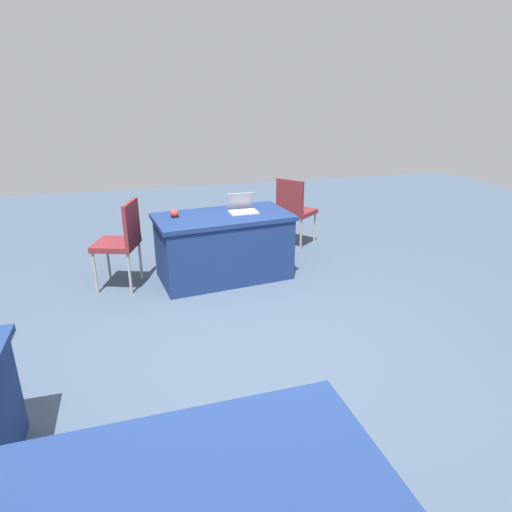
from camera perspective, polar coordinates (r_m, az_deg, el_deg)
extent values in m
plane|color=#3D4C60|center=(3.69, -0.28, -14.14)|extent=(14.40, 14.40, 0.00)
cube|color=navy|center=(5.09, -4.24, 4.99)|extent=(1.61, 0.98, 0.05)
cube|color=navy|center=(5.21, -4.13, 0.98)|extent=(1.55, 0.94, 0.71)
cube|color=navy|center=(1.86, -9.31, -27.43)|extent=(1.58, 0.86, 0.05)
cylinder|color=#9E9993|center=(5.12, -19.85, -2.05)|extent=(0.03, 0.03, 0.47)
cylinder|color=#9E9993|center=(5.44, -18.34, -0.52)|extent=(0.03, 0.03, 0.47)
cylinder|color=#9E9993|center=(4.98, -15.83, -2.21)|extent=(0.03, 0.03, 0.47)
cylinder|color=#9E9993|center=(5.31, -14.53, -0.62)|extent=(0.03, 0.03, 0.47)
cube|color=maroon|center=(5.12, -17.45, 1.42)|extent=(0.56, 0.56, 0.06)
cube|color=maroon|center=(4.98, -15.60, 4.16)|extent=(0.18, 0.41, 0.45)
cylinder|color=#9E9993|center=(6.63, 4.62, 4.14)|extent=(0.03, 0.03, 0.45)
cylinder|color=#9E9993|center=(6.45, 7.49, 3.55)|extent=(0.03, 0.03, 0.45)
cylinder|color=#9E9993|center=(6.32, 2.80, 3.36)|extent=(0.03, 0.03, 0.45)
cylinder|color=#9E9993|center=(6.13, 5.75, 2.72)|extent=(0.03, 0.03, 0.45)
cube|color=maroon|center=(6.31, 5.24, 5.66)|extent=(0.62, 0.62, 0.06)
cube|color=maroon|center=(6.08, 4.33, 7.59)|extent=(0.29, 0.35, 0.45)
cube|color=silver|center=(5.16, -1.62, 5.63)|extent=(0.32, 0.22, 0.02)
cube|color=#B7B7BC|center=(5.27, -2.04, 7.10)|extent=(0.31, 0.08, 0.19)
sphere|color=#B2382D|center=(5.05, -10.37, 5.41)|extent=(0.10, 0.10, 0.10)
cube|color=red|center=(5.25, -1.13, 5.85)|extent=(0.13, 0.17, 0.01)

